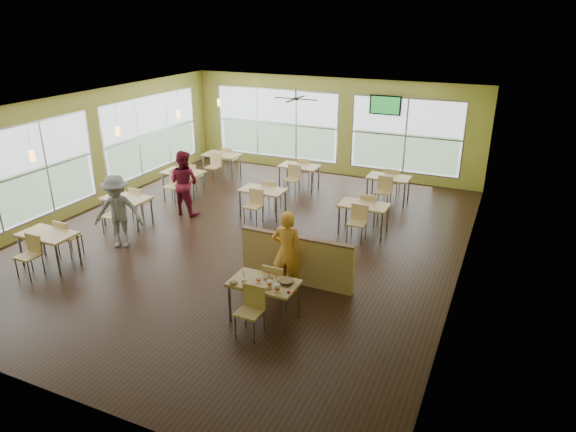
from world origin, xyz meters
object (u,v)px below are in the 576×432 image
object	(u,v)px
main_table	(264,288)
food_basket	(286,281)
half_wall_divider	(296,260)
man_plaid	(287,252)

from	to	relation	value
main_table	food_basket	size ratio (longest dim) A/B	5.63
half_wall_divider	man_plaid	xyz separation A→B (m)	(-0.04, -0.36, 0.32)
half_wall_divider	food_basket	distance (m)	1.41
man_plaid	main_table	bearing A→B (deg)	85.07
man_plaid	food_basket	size ratio (longest dim) A/B	6.27
half_wall_divider	man_plaid	size ratio (longest dim) A/B	1.42
main_table	food_basket	xyz separation A→B (m)	(0.38, 0.12, 0.15)
half_wall_divider	man_plaid	world-z (taller)	man_plaid
man_plaid	food_basket	distance (m)	1.06
main_table	half_wall_divider	distance (m)	1.45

